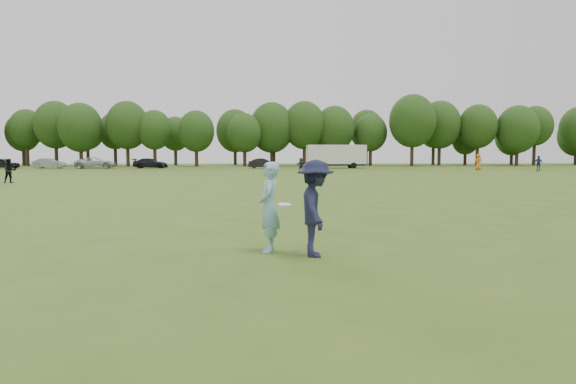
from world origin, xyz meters
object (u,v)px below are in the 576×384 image
(thrower, at_px, (269,207))
(car_c, at_px, (96,163))
(car_d, at_px, (150,163))
(player_far_d, at_px, (301,165))
(player_far_c, at_px, (478,162))
(player_far_b, at_px, (538,163))
(defender, at_px, (315,208))
(car_f, at_px, (263,163))
(player_far_a, at_px, (10,171))
(car_b, at_px, (49,163))
(cargo_trailer, at_px, (336,155))
(car_a, at_px, (2,163))
(field_cone, at_px, (442,172))

(thrower, distance_m, car_c, 64.45)
(car_d, bearing_deg, player_far_d, -126.21)
(player_far_c, xyz_separation_m, player_far_d, (-22.21, -5.05, -0.22))
(player_far_b, height_order, player_far_d, player_far_b)
(defender, relative_size, car_d, 0.38)
(car_d, height_order, car_f, car_d)
(player_far_c, bearing_deg, player_far_a, 74.88)
(player_far_c, bearing_deg, car_d, 29.84)
(car_b, height_order, car_c, car_c)
(player_far_a, distance_m, cargo_trailer, 44.39)
(thrower, relative_size, car_a, 0.41)
(car_b, height_order, field_cone, car_b)
(thrower, height_order, player_far_d, thrower)
(car_d, bearing_deg, car_f, -92.55)
(defender, height_order, car_d, defender)
(player_far_c, bearing_deg, defender, 107.19)
(player_far_b, distance_m, car_f, 33.89)
(car_f, bearing_deg, defender, -178.63)
(cargo_trailer, bearing_deg, field_cone, -70.97)
(cargo_trailer, bearing_deg, car_a, 179.49)
(car_b, bearing_deg, cargo_trailer, -86.70)
(player_far_a, relative_size, car_a, 0.38)
(player_far_c, distance_m, cargo_trailer, 18.45)
(defender, distance_m, car_d, 64.08)
(car_b, relative_size, car_f, 1.02)
(player_far_b, height_order, car_f, player_far_b)
(car_b, bearing_deg, player_far_a, -157.09)
(player_far_c, height_order, cargo_trailer, cargo_trailer)
(thrower, relative_size, player_far_d, 1.14)
(field_cone, bearing_deg, player_far_d, 153.51)
(player_far_b, distance_m, cargo_trailer, 25.11)
(car_a, distance_m, field_cone, 55.83)
(car_b, bearing_deg, player_far_c, -95.36)
(player_far_a, xyz_separation_m, car_d, (2.03, 36.46, -0.12))
(thrower, height_order, car_b, thrower)
(car_d, distance_m, cargo_trailer, 25.52)
(defender, bearing_deg, car_f, 1.90)
(car_a, xyz_separation_m, car_b, (5.64, 1.05, -0.03))
(thrower, distance_m, car_d, 63.41)
(car_a, bearing_deg, player_far_b, -101.90)
(player_far_c, distance_m, car_a, 61.34)
(player_far_d, distance_m, car_c, 30.20)
(player_far_c, bearing_deg, car_c, 32.97)
(thrower, xyz_separation_m, player_far_d, (4.96, 46.08, -0.10))
(thrower, relative_size, car_f, 0.42)
(cargo_trailer, bearing_deg, car_c, 178.90)
(car_c, relative_size, car_f, 1.29)
(player_far_c, bearing_deg, car_f, 24.83)
(car_a, relative_size, car_c, 0.79)
(player_far_c, bearing_deg, car_b, 33.41)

